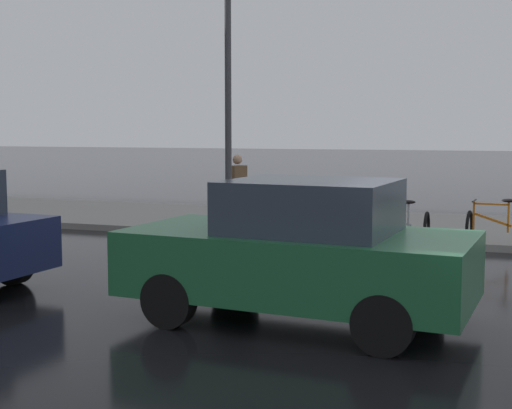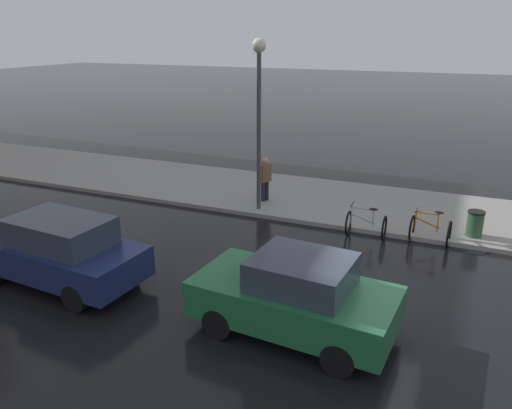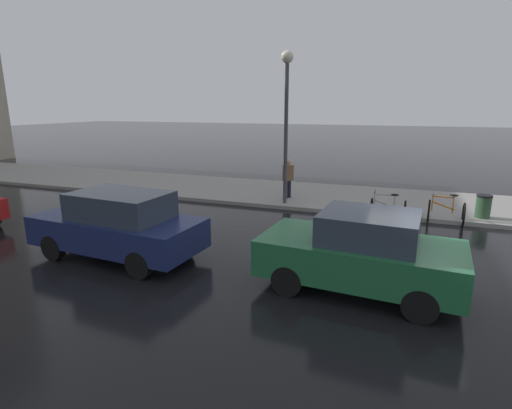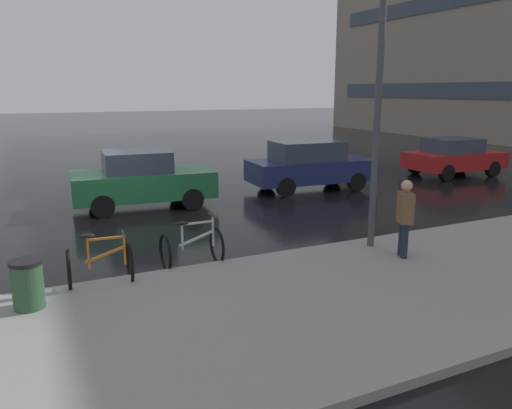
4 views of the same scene
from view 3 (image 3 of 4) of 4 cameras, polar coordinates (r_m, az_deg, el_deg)
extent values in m
plane|color=black|center=(10.84, 21.90, -7.33)|extent=(140.00, 140.00, 0.00)
cube|color=gray|center=(19.06, -10.08, 2.65)|extent=(4.80, 60.00, 0.14)
torus|color=black|center=(14.28, 23.46, -0.86)|extent=(0.76, 0.12, 0.76)
torus|color=black|center=(14.31, 27.53, -1.26)|extent=(0.76, 0.12, 0.76)
cube|color=orange|center=(14.23, 26.33, -0.04)|extent=(0.04, 0.04, 0.56)
cube|color=orange|center=(14.22, 23.87, 0.18)|extent=(0.04, 0.04, 0.55)
cube|color=orange|center=(14.17, 25.20, 1.00)|extent=(0.08, 0.61, 0.04)
cube|color=orange|center=(14.23, 25.18, -0.15)|extent=(0.09, 0.70, 0.25)
ellipsoid|color=black|center=(14.17, 26.46, 1.18)|extent=(0.16, 0.27, 0.07)
cylinder|color=black|center=(14.16, 23.99, 1.33)|extent=(0.50, 0.07, 0.03)
torus|color=black|center=(13.94, 16.14, -0.60)|extent=(0.74, 0.06, 0.74)
torus|color=black|center=(13.92, 20.47, -0.97)|extent=(0.74, 0.06, 0.74)
cube|color=#ADAFB5|center=(13.86, 19.14, 0.17)|extent=(0.04, 0.04, 0.51)
cube|color=#ADAFB5|center=(13.87, 16.55, 0.57)|extent=(0.04, 0.04, 0.60)
cube|color=#ADAFB5|center=(13.81, 17.92, 1.32)|extent=(0.04, 0.63, 0.04)
cube|color=#ADAFB5|center=(13.87, 17.93, 0.06)|extent=(0.04, 0.72, 0.26)
ellipsoid|color=black|center=(13.79, 19.24, 1.31)|extent=(0.14, 0.26, 0.07)
cylinder|color=black|center=(13.80, 16.64, 1.85)|extent=(0.50, 0.03, 0.03)
cube|color=#1E6038|center=(8.56, 14.50, -7.40)|extent=(2.25, 4.17, 0.76)
cube|color=#2D3847|center=(8.31, 15.88, -3.15)|extent=(1.73, 2.00, 0.61)
cylinder|color=black|center=(8.22, 4.48, -10.77)|extent=(0.27, 0.66, 0.64)
cylinder|color=black|center=(9.74, 8.03, -6.80)|extent=(0.27, 0.66, 0.64)
cylinder|color=black|center=(7.82, 22.39, -13.21)|extent=(0.27, 0.66, 0.64)
cylinder|color=black|center=(9.41, 22.91, -8.59)|extent=(0.27, 0.66, 0.64)
cube|color=navy|center=(10.62, -19.17, -3.62)|extent=(2.15, 4.45, 0.73)
cube|color=#2D3847|center=(10.33, -18.77, -0.12)|extent=(1.68, 2.44, 0.65)
cylinder|color=black|center=(11.17, -26.96, -5.50)|extent=(0.27, 0.65, 0.64)
cylinder|color=black|center=(12.19, -21.03, -3.33)|extent=(0.27, 0.65, 0.64)
cylinder|color=black|center=(9.31, -16.35, -8.26)|extent=(0.27, 0.65, 0.64)
cylinder|color=black|center=(10.51, -10.57, -5.32)|extent=(0.27, 0.65, 0.64)
cylinder|color=#1E2333|center=(15.96, 4.35, 1.91)|extent=(0.14, 0.14, 0.85)
cylinder|color=#1E2333|center=(16.09, 4.78, 2.01)|extent=(0.14, 0.14, 0.85)
cube|color=brown|center=(15.89, 4.62, 4.52)|extent=(0.46, 0.39, 0.60)
sphere|color=tan|center=(15.82, 4.65, 6.10)|extent=(0.22, 0.22, 0.22)
cylinder|color=#424247|center=(14.86, 4.29, 9.56)|extent=(0.14, 0.14, 5.22)
sphere|color=#F2EACC|center=(14.91, 4.49, 20.30)|extent=(0.44, 0.44, 0.44)
cylinder|color=#2D5133|center=(15.13, 29.67, -0.60)|extent=(0.46, 0.46, 0.84)
cylinder|color=black|center=(15.03, 29.88, 1.07)|extent=(0.48, 0.48, 0.06)
camera|label=1|loc=(2.24, 96.97, -45.20)|focal=50.00mm
camera|label=2|loc=(2.95, 130.34, 35.55)|focal=35.00mm
camera|label=4|loc=(22.59, 27.32, 11.62)|focal=35.00mm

